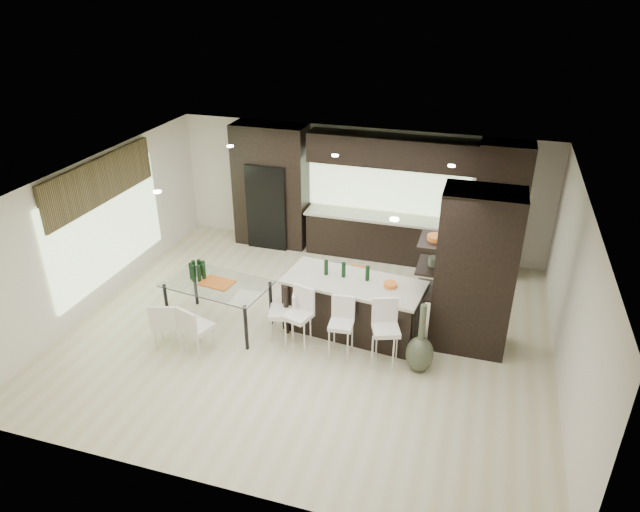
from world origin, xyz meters
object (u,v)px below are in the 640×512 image
(dining_table, at_px, (219,304))
(chair_far, at_px, (168,325))
(floor_vase, at_px, (421,338))
(stool_right, at_px, (385,341))
(chair_near, at_px, (197,330))
(chair_end, at_px, (283,315))
(bench, at_px, (349,295))
(stool_mid, at_px, (341,335))
(kitchen_island, at_px, (353,306))
(stool_left, at_px, (298,326))

(dining_table, relative_size, chair_far, 2.20)
(floor_vase, distance_m, chair_far, 4.08)
(dining_table, bearing_deg, stool_right, 2.37)
(floor_vase, bearing_deg, chair_near, -170.94)
(chair_near, distance_m, chair_end, 1.42)
(floor_vase, bearing_deg, chair_end, 174.37)
(stool_right, bearing_deg, bench, 102.17)
(stool_mid, distance_m, stool_right, 0.71)
(kitchen_island, bearing_deg, chair_near, -143.22)
(stool_mid, distance_m, floor_vase, 1.26)
(stool_left, bearing_deg, chair_far, -149.62)
(chair_near, height_order, chair_far, chair_near)
(bench, xyz_separation_m, chair_end, (-0.81, -1.28, 0.19))
(stool_mid, bearing_deg, chair_far, -174.38)
(chair_end, bearing_deg, chair_near, 110.04)
(kitchen_island, distance_m, chair_end, 1.19)
(stool_right, bearing_deg, chair_end, 151.25)
(chair_near, relative_size, chair_far, 1.01)
(dining_table, bearing_deg, stool_mid, 1.07)
(stool_mid, xyz_separation_m, stool_right, (0.71, -0.02, 0.03))
(bench, bearing_deg, chair_end, -122.22)
(dining_table, bearing_deg, floor_vase, 4.02)
(kitchen_island, height_order, chair_near, kitchen_island)
(kitchen_island, xyz_separation_m, stool_right, (0.71, -0.80, -0.03))
(stool_mid, bearing_deg, bench, 94.81)
(stool_right, bearing_deg, kitchen_island, 111.85)
(bench, distance_m, dining_table, 2.37)
(bench, distance_m, chair_near, 2.87)
(chair_near, relative_size, chair_end, 0.96)
(stool_left, bearing_deg, dining_table, -173.52)
(stool_right, distance_m, dining_table, 2.98)
(kitchen_island, height_order, floor_vase, floor_vase)
(stool_mid, bearing_deg, kitchen_island, 85.07)
(chair_near, distance_m, chair_far, 0.54)
(stool_left, xyz_separation_m, stool_mid, (0.71, 0.01, -0.02))
(stool_right, xyz_separation_m, chair_near, (-2.96, -0.51, -0.06))
(chair_far, bearing_deg, chair_end, 8.85)
(chair_far, bearing_deg, stool_mid, -5.09)
(kitchen_island, bearing_deg, stool_mid, -83.36)
(stool_mid, xyz_separation_m, chair_far, (-2.79, -0.52, -0.02))
(kitchen_island, xyz_separation_m, chair_end, (-1.07, -0.52, -0.07))
(floor_vase, distance_m, chair_end, 2.34)
(stool_left, bearing_deg, floor_vase, 17.95)
(stool_right, distance_m, chair_far, 3.54)
(stool_left, distance_m, bench, 1.64)
(stool_right, xyz_separation_m, chair_far, (-3.51, -0.50, -0.06))
(floor_vase, height_order, dining_table, floor_vase)
(kitchen_island, height_order, chair_far, kitchen_island)
(chair_end, bearing_deg, chair_far, 100.80)
(dining_table, bearing_deg, bench, 40.70)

